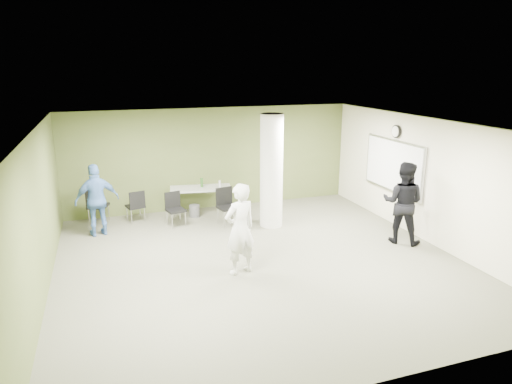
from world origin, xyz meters
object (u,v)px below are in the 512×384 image
object	(u,v)px
folding_table	(201,189)
woman_white	(240,229)
man_blue	(97,200)
chair_back_left	(97,203)
man_black	(403,203)

from	to	relation	value
folding_table	woman_white	world-z (taller)	woman_white
folding_table	man_blue	bearing A→B (deg)	-156.31
man_blue	folding_table	bearing A→B (deg)	-177.26
man_blue	chair_back_left	bearing A→B (deg)	-99.65
chair_back_left	woman_white	xyz separation A→B (m)	(2.60, -3.87, 0.36)
chair_back_left	man_black	world-z (taller)	man_black
man_black	woman_white	bearing A→B (deg)	49.70
folding_table	man_black	xyz separation A→B (m)	(3.88, -3.37, 0.22)
woman_white	man_blue	distance (m)	3.99
woman_white	man_black	bearing A→B (deg)	168.59
chair_back_left	man_blue	bearing A→B (deg)	110.55
woman_white	man_blue	bearing A→B (deg)	-66.89
man_black	man_blue	world-z (taller)	man_black
folding_table	man_black	size ratio (longest dim) A/B	0.91
man_black	man_blue	distance (m)	7.02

